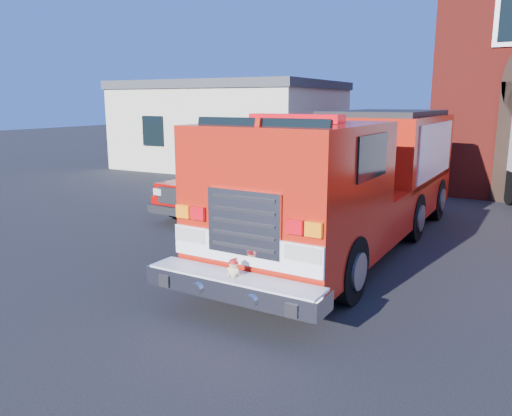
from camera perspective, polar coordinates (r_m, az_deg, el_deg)
The scene contains 4 objects.
ground at distance 11.26m, azimuth 2.90°, elevation -5.35°, with size 100.00×100.00×0.00m, color black.
side_building at distance 26.48m, azimuth -2.66°, elevation 9.56°, with size 10.20×8.20×4.35m.
fire_engine at distance 11.92m, azimuth 11.06°, elevation 3.50°, with size 3.27×10.35×3.16m.
pickup_truck at distance 15.69m, azimuth -2.21°, elevation 2.98°, with size 2.43×5.85×1.88m.
Camera 1 is at (4.57, -9.71, 3.37)m, focal length 35.00 mm.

